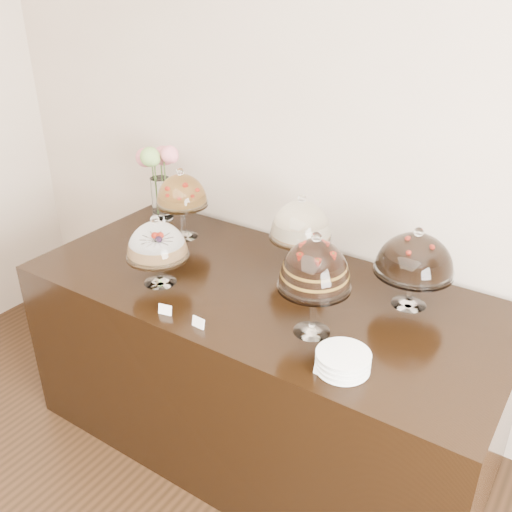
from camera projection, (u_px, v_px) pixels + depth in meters
The scene contains 12 objects.
wall_back at pixel (392, 141), 2.55m from camera, with size 5.00×0.04×3.00m, color beige.
display_counter at pixel (262, 366), 2.79m from camera, with size 2.20×1.00×0.90m, color black.
cake_stand_sugar_sponge at pixel (157, 243), 2.53m from camera, with size 0.28×0.28×0.33m.
cake_stand_choco_layer at pixel (315, 268), 2.14m from camera, with size 0.29×0.29×0.44m.
cake_stand_cheesecake at pixel (301, 223), 2.63m from camera, with size 0.29×0.29×0.38m.
cake_stand_dark_choco at pixel (415, 257), 2.35m from camera, with size 0.33×0.33×0.36m.
cake_stand_fruit_tart at pixel (182, 193), 2.95m from camera, with size 0.27×0.27×0.38m.
flower_vase at pixel (158, 172), 3.17m from camera, with size 0.30×0.23×0.44m.
plate_stack at pixel (343, 361), 2.04m from camera, with size 0.19×0.19×0.07m.
price_card_left at pixel (165, 310), 2.38m from camera, with size 0.06×0.01×0.04m, color white.
price_card_right at pixel (321, 371), 2.02m from camera, with size 0.06×0.01×0.04m, color white.
price_card_extra at pixel (198, 323), 2.29m from camera, with size 0.06×0.01×0.04m, color white.
Camera 1 is at (0.88, 0.58, 2.21)m, focal length 40.00 mm.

